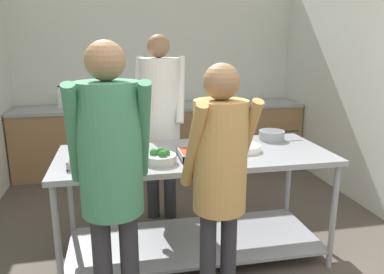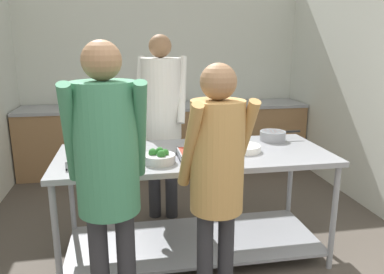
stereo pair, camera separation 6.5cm
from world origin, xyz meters
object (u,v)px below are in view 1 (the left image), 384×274
Objects in this scene: serving_tray_roast at (203,154)px; guest_serving_left at (111,163)px; sauce_pan at (272,135)px; guest_serving_right at (220,166)px; water_bottle at (60,98)px; broccoli_bowl at (160,158)px; cook_behind_counter at (160,109)px; serving_tray_vegetables at (104,160)px; plate_stack at (244,148)px.

guest_serving_left is at bearing -137.76° from serving_tray_roast.
guest_serving_right reaches higher than sauce_pan.
water_bottle is (-0.67, 3.04, -0.05)m from guest_serving_left.
water_bottle is (-1.30, 3.00, 0.02)m from guest_serving_right.
serving_tray_roast is (0.33, 0.07, -0.01)m from broccoli_bowl.
cook_behind_counter is (-0.18, 1.45, 0.11)m from guest_serving_right.
broccoli_bowl is 0.63× the size of serving_tray_roast.
plate_stack is at bearing 5.30° from serving_tray_vegetables.
broccoli_bowl is 0.58m from guest_serving_right.
serving_tray_roast is at bearing -162.33° from plate_stack.
serving_tray_vegetables reaches higher than plate_stack.
cook_behind_counter is (0.45, 1.49, 0.03)m from guest_serving_left.
serving_tray_vegetables is 0.27× the size of cook_behind_counter.
guest_serving_right is 0.90× the size of cook_behind_counter.
broccoli_bowl is 0.70m from plate_stack.
guest_serving_right reaches higher than broccoli_bowl.
serving_tray_vegetables is at bearing -165.32° from sauce_pan.
guest_serving_right is 5.58× the size of water_bottle.
plate_stack is 0.16× the size of guest_serving_left.
sauce_pan is (1.04, 0.46, 0.01)m from broccoli_bowl.
serving_tray_vegetables is 2.50m from water_bottle.
broccoli_bowl is 2.70m from water_bottle.
serving_tray_vegetables is 0.40m from broccoli_bowl.
broccoli_bowl reaches higher than serving_tray_vegetables.
serving_tray_roast is 0.37m from plate_stack.
broccoli_bowl is 0.13× the size of guest_serving_left.
broccoli_bowl is at bearing -168.01° from serving_tray_roast.
cook_behind_counter is (-0.57, 0.78, 0.20)m from plate_stack.
cook_behind_counter is at bearing 103.64° from serving_tray_roast.
guest_serving_left is 3.11m from water_bottle.
water_bottle reaches higher than sauce_pan.
guest_serving_right is (-0.38, -0.67, 0.09)m from plate_stack.
serving_tray_vegetables is at bearing 178.99° from serving_tray_roast.
serving_tray_vegetables is 0.90m from guest_serving_right.
serving_tray_vegetables is at bearing 95.41° from guest_serving_left.
broccoli_bowl reaches higher than serving_tray_roast.
broccoli_bowl is 0.14× the size of guest_serving_right.
water_bottle is at bearing 102.40° from guest_serving_left.
broccoli_bowl is 0.13× the size of cook_behind_counter.
plate_stack is 0.45m from sauce_pan.
plate_stack is 0.15× the size of cook_behind_counter.
guest_serving_left is at bearing -144.88° from plate_stack.
serving_tray_roast is 0.94m from cook_behind_counter.
guest_serving_right is at bearing -39.80° from serving_tray_vegetables.
plate_stack is 0.95× the size of water_bottle.
cook_behind_counter reaches higher than broccoli_bowl.
serving_tray_roast reaches higher than plate_stack.
cook_behind_counter is (-0.92, 0.50, 0.18)m from sauce_pan.
guest_serving_left reaches higher than sauce_pan.
guest_serving_left is (0.06, -0.61, 0.17)m from serving_tray_vegetables.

